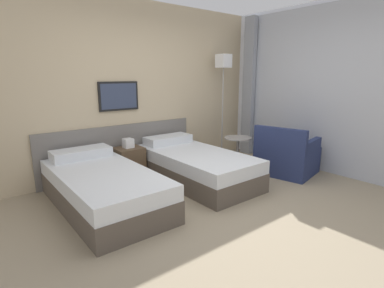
% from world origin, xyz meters
% --- Properties ---
extents(ground_plane, '(16.00, 16.00, 0.00)m').
position_xyz_m(ground_plane, '(0.00, 0.00, 0.00)').
color(ground_plane, gray).
extents(wall_headboard, '(10.00, 0.10, 2.70)m').
position_xyz_m(wall_headboard, '(-0.02, 2.08, 1.30)').
color(wall_headboard, '#C6B28E').
rests_on(wall_headboard, ground_plane).
extents(wall_window, '(0.21, 4.55, 2.70)m').
position_xyz_m(wall_window, '(2.34, -0.12, 1.34)').
color(wall_window, white).
rests_on(wall_window, ground_plane).
extents(bed_near_door, '(0.97, 1.95, 0.58)m').
position_xyz_m(bed_near_door, '(-1.09, 1.06, 0.23)').
color(bed_near_door, brown).
rests_on(bed_near_door, ground_plane).
extents(bed_near_window, '(0.97, 1.95, 0.58)m').
position_xyz_m(bed_near_window, '(0.35, 1.06, 0.23)').
color(bed_near_window, brown).
rests_on(bed_near_window, ground_plane).
extents(nightstand, '(0.41, 0.37, 0.62)m').
position_xyz_m(nightstand, '(-0.37, 1.79, 0.25)').
color(nightstand, brown).
rests_on(nightstand, ground_plane).
extents(floor_lamp, '(0.24, 0.24, 1.93)m').
position_xyz_m(floor_lamp, '(1.57, 1.74, 1.60)').
color(floor_lamp, '#9E9993').
rests_on(floor_lamp, ground_plane).
extents(side_table, '(0.46, 0.46, 0.54)m').
position_xyz_m(side_table, '(1.29, 1.07, 0.38)').
color(side_table, gray).
rests_on(side_table, ground_plane).
extents(armchair, '(0.95, 0.97, 0.79)m').
position_xyz_m(armchair, '(1.73, 0.40, 0.26)').
color(armchair, navy).
rests_on(armchair, ground_plane).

